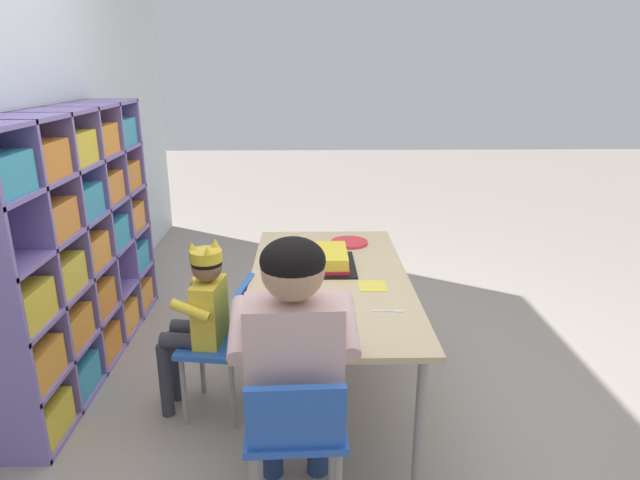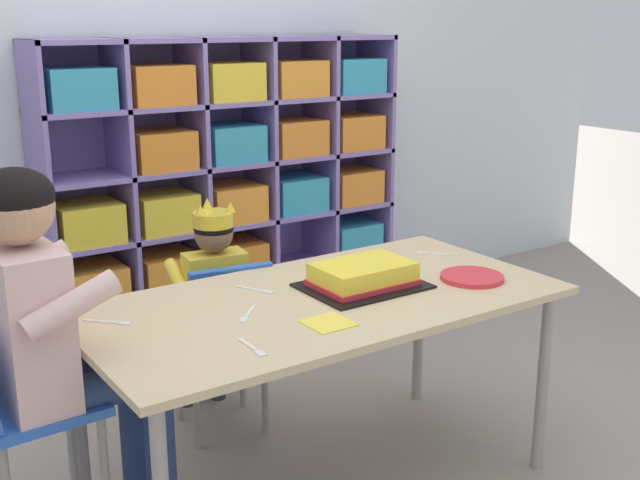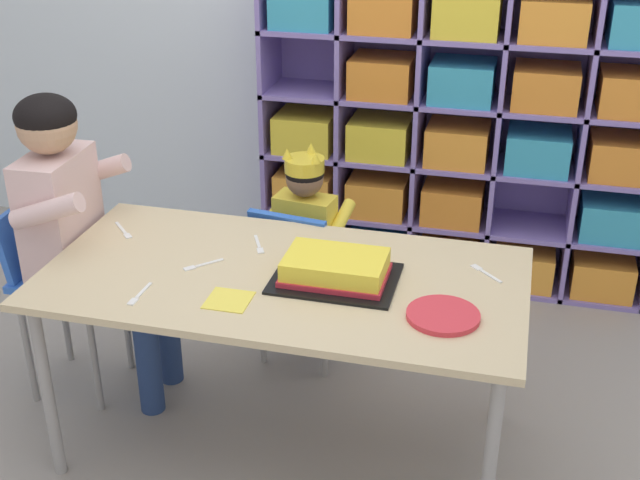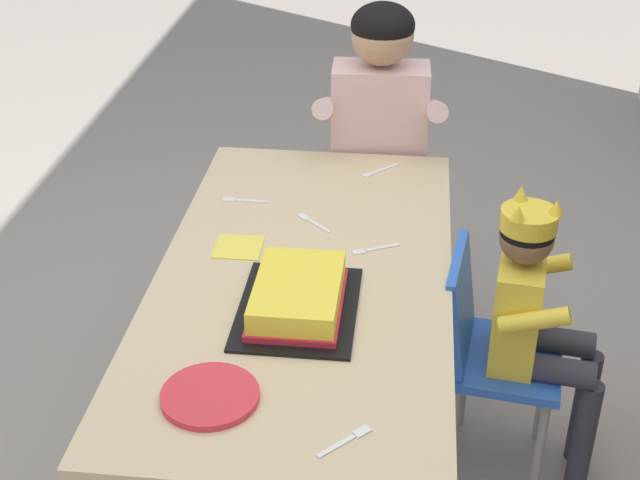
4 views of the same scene
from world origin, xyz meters
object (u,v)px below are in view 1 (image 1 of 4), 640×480
(adult_helper_seated, at_px, (294,352))
(birthday_cake_on_tray, at_px, (327,259))
(child_with_crown, at_px, (200,309))
(fork_at_table_front_edge, at_px, (334,301))
(activity_table, at_px, (329,288))
(classroom_chair_adult_side, at_px, (296,434))
(classroom_chair_blue, at_px, (225,337))
(fork_scattered_mid_table, at_px, (293,341))
(paper_plate_stack, at_px, (349,242))
(fork_beside_plate_stack, at_px, (389,311))
(fork_near_child_seat, at_px, (293,289))
(fork_by_napkin, at_px, (297,239))

(adult_helper_seated, height_order, birthday_cake_on_tray, adult_helper_seated)
(child_with_crown, xyz_separation_m, fork_at_table_front_edge, (-0.18, -0.59, 0.12))
(activity_table, height_order, child_with_crown, child_with_crown)
(child_with_crown, relative_size, classroom_chair_adult_side, 1.20)
(classroom_chair_blue, relative_size, fork_scattered_mid_table, 5.94)
(birthday_cake_on_tray, height_order, paper_plate_stack, birthday_cake_on_tray)
(fork_beside_plate_stack, bearing_deg, paper_plate_stack, -81.95)
(adult_helper_seated, relative_size, fork_beside_plate_stack, 8.45)
(activity_table, height_order, fork_at_table_front_edge, fork_at_table_front_edge)
(birthday_cake_on_tray, distance_m, fork_near_child_seat, 0.32)
(fork_by_napkin, bearing_deg, fork_at_table_front_edge, -123.95)
(fork_at_table_front_edge, distance_m, fork_by_napkin, 0.85)
(classroom_chair_adult_side, xyz_separation_m, paper_plate_stack, (1.34, -0.26, 0.19))
(classroom_chair_blue, height_order, paper_plate_stack, paper_plate_stack)
(birthday_cake_on_tray, bearing_deg, classroom_chair_adult_side, 172.62)
(birthday_cake_on_tray, bearing_deg, fork_beside_plate_stack, -156.01)
(classroom_chair_adult_side, bearing_deg, birthday_cake_on_tray, -99.73)
(activity_table, bearing_deg, fork_by_napkin, 15.31)
(classroom_chair_blue, height_order, fork_by_napkin, classroom_chair_blue)
(child_with_crown, xyz_separation_m, fork_by_napkin, (0.65, -0.42, 0.12))
(birthday_cake_on_tray, xyz_separation_m, fork_beside_plate_stack, (-0.51, -0.23, -0.03))
(fork_scattered_mid_table, bearing_deg, paper_plate_stack, -148.61)
(fork_near_child_seat, distance_m, fork_scattered_mid_table, 0.46)
(fork_beside_plate_stack, xyz_separation_m, fork_at_table_front_edge, (0.10, 0.21, 0.00))
(classroom_chair_adult_side, bearing_deg, paper_plate_stack, -103.51)
(activity_table, height_order, classroom_chair_adult_side, classroom_chair_adult_side)
(fork_beside_plate_stack, bearing_deg, birthday_cake_on_tray, -64.41)
(adult_helper_seated, bearing_deg, classroom_chair_blue, -65.50)
(adult_helper_seated, bearing_deg, fork_near_child_seat, -90.64)
(fork_beside_plate_stack, height_order, fork_by_napkin, same)
(classroom_chair_adult_side, distance_m, fork_near_child_seat, 0.75)
(activity_table, height_order, fork_beside_plate_stack, fork_beside_plate_stack)
(activity_table, distance_m, classroom_chair_blue, 0.52)
(paper_plate_stack, relative_size, fork_by_napkin, 1.98)
(child_with_crown, height_order, fork_by_napkin, child_with_crown)
(fork_beside_plate_stack, distance_m, fork_scattered_mid_table, 0.44)
(classroom_chair_blue, distance_m, birthday_cake_on_tray, 0.60)
(classroom_chair_blue, distance_m, adult_helper_seated, 0.79)
(classroom_chair_blue, distance_m, fork_at_table_front_edge, 0.57)
(classroom_chair_adult_side, relative_size, fork_scattered_mid_table, 6.37)
(fork_scattered_mid_table, bearing_deg, fork_near_child_seat, -132.97)
(paper_plate_stack, bearing_deg, adult_helper_seated, 167.68)
(paper_plate_stack, relative_size, fork_near_child_seat, 1.62)
(activity_table, xyz_separation_m, fork_near_child_seat, (-0.13, 0.16, 0.05))
(activity_table, xyz_separation_m, fork_beside_plate_stack, (-0.36, -0.22, 0.05))
(birthday_cake_on_tray, height_order, fork_near_child_seat, birthday_cake_on_tray)
(adult_helper_seated, height_order, fork_near_child_seat, adult_helper_seated)
(fork_near_child_seat, bearing_deg, adult_helper_seated, 65.41)
(adult_helper_seated, xyz_separation_m, fork_beside_plate_stack, (0.39, -0.36, -0.04))
(classroom_chair_blue, relative_size, classroom_chair_adult_side, 0.93)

